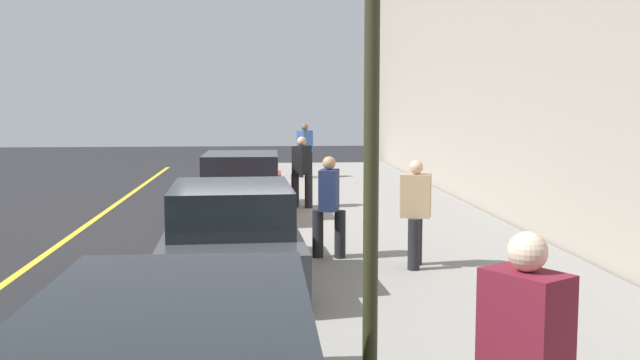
# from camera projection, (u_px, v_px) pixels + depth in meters

# --- Properties ---
(ground_plane) EXTENTS (56.00, 56.00, 0.00)m
(ground_plane) POSITION_uv_depth(u_px,v_px,m) (237.00, 222.00, 16.21)
(ground_plane) COLOR black
(sidewalk) EXTENTS (28.00, 4.60, 0.15)m
(sidewalk) POSITION_uv_depth(u_px,v_px,m) (385.00, 217.00, 16.46)
(sidewalk) COLOR gray
(sidewalk) RESTS_ON ground
(lane_stripe_centre) EXTENTS (28.00, 0.14, 0.01)m
(lane_stripe_centre) POSITION_uv_depth(u_px,v_px,m) (88.00, 224.00, 15.95)
(lane_stripe_centre) COLOR gold
(lane_stripe_centre) RESTS_ON ground
(parked_car_charcoal) EXTENTS (4.28, 2.02, 1.51)m
(parked_car_charcoal) POSITION_uv_depth(u_px,v_px,m) (232.00, 238.00, 10.25)
(parked_car_charcoal) COLOR black
(parked_car_charcoal) RESTS_ON ground
(parked_car_red) EXTENTS (4.30, 1.95, 1.51)m
(parked_car_red) POSITION_uv_depth(u_px,v_px,m) (242.00, 187.00, 16.42)
(parked_car_red) COLOR black
(parked_car_red) RESTS_ON ground
(pedestrian_blue_coat) EXTENTS (0.56, 0.55, 1.78)m
(pedestrian_blue_coat) POSITION_uv_depth(u_px,v_px,m) (305.00, 149.00, 24.24)
(pedestrian_blue_coat) COLOR black
(pedestrian_blue_coat) RESTS_ON sidewalk
(pedestrian_navy_coat) EXTENTS (0.49, 0.53, 1.63)m
(pedestrian_navy_coat) POSITION_uv_depth(u_px,v_px,m) (329.00, 204.00, 11.73)
(pedestrian_navy_coat) COLOR black
(pedestrian_navy_coat) RESTS_ON sidewalk
(pedestrian_black_coat) EXTENTS (0.53, 0.49, 1.68)m
(pedestrian_black_coat) POSITION_uv_depth(u_px,v_px,m) (302.00, 170.00, 17.36)
(pedestrian_black_coat) COLOR black
(pedestrian_black_coat) RESTS_ON sidewalk
(pedestrian_tan_coat) EXTENTS (0.52, 0.50, 1.62)m
(pedestrian_tan_coat) POSITION_uv_depth(u_px,v_px,m) (416.00, 210.00, 11.05)
(pedestrian_tan_coat) COLOR black
(pedestrian_tan_coat) RESTS_ON sidewalk
(traffic_light_pole) EXTENTS (0.35, 0.26, 4.55)m
(traffic_light_pole) POSITION_uv_depth(u_px,v_px,m) (372.00, 26.00, 5.61)
(traffic_light_pole) COLOR #2D2D19
(traffic_light_pole) RESTS_ON sidewalk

